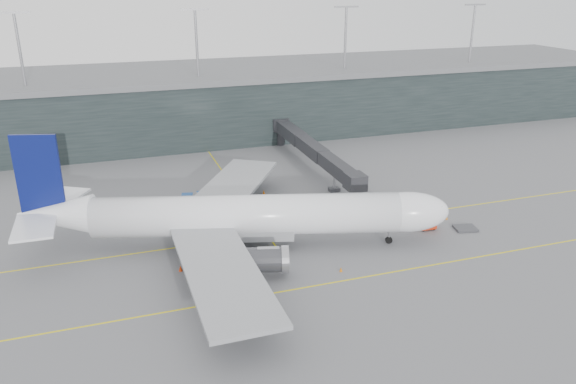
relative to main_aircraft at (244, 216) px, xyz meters
name	(u,v)px	position (x,y,z in m)	size (l,w,h in m)	color
ground	(228,228)	(-0.90, 6.78, -4.67)	(320.00, 320.00, 0.00)	slate
taxiline_a	(234,239)	(-0.90, 2.78, -4.66)	(160.00, 0.25, 0.02)	yellow
taxiline_b	(266,294)	(-0.90, -13.22, -4.66)	(160.00, 0.25, 0.02)	yellow
taxiline_lead_main	(230,182)	(4.10, 26.78, -4.66)	(0.25, 60.00, 0.02)	yellow
terminal	(172,103)	(-0.90, 64.78, 2.95)	(240.00, 36.00, 29.00)	black
main_aircraft	(244,216)	(0.00, 0.00, 0.00)	(58.40, 53.70, 16.64)	white
jet_bridge	(308,146)	(20.55, 29.83, -0.12)	(3.74, 43.00, 6.07)	#26272B
gse_cart	(427,224)	(27.42, -3.14, -3.75)	(2.51, 1.69, 1.65)	red
baggage_dolly	(465,228)	(32.87, -5.03, -4.48)	(3.21, 2.57, 0.32)	#393A3F
uld_a	(187,200)	(-5.23, 17.60, -3.61)	(2.55, 2.21, 2.02)	#3A3A3F
uld_b	(203,198)	(-2.60, 17.64, -3.58)	(2.38, 1.95, 2.07)	#3A3A3F
uld_c	(216,199)	(-0.59, 16.70, -3.70)	(2.51, 2.28, 1.86)	#3A3A3F
cone_nose	(446,217)	(32.32, -0.84, -4.31)	(0.46, 0.46, 0.73)	orange
cone_wing_stbd	(341,269)	(9.88, -10.93, -4.35)	(0.40, 0.40, 0.64)	#CE680B
cone_wing_port	(264,192)	(8.26, 18.76, -4.28)	(0.50, 0.50, 0.79)	orange
cone_tail	(180,268)	(-9.68, -4.18, -4.27)	(0.50, 0.50, 0.80)	red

